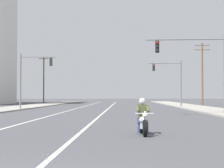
{
  "coord_description": "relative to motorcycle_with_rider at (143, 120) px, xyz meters",
  "views": [
    {
      "loc": [
        1.91,
        -6.6,
        1.55
      ],
      "look_at": [
        1.08,
        22.86,
        2.42
      ],
      "focal_mm": 63.56,
      "sensor_mm": 36.0,
      "label": 1
    }
  ],
  "objects": [
    {
      "name": "lane_stripe_center",
      "position": [
        -2.58,
        35.78,
        -0.58
      ],
      "size": [
        0.16,
        100.0,
        0.01
      ],
      "primitive_type": "cube",
      "color": "beige",
      "rests_on": "ground"
    },
    {
      "name": "lane_stripe_left",
      "position": [
        -6.43,
        35.78,
        -0.58
      ],
      "size": [
        0.16,
        100.0,
        0.01
      ],
      "primitive_type": "cube",
      "color": "beige",
      "rests_on": "ground"
    },
    {
      "name": "sidewalk_kerb_right",
      "position": [
        8.41,
        30.78,
        -0.52
      ],
      "size": [
        4.4,
        110.0,
        0.14
      ],
      "primitive_type": "cube",
      "color": "#9E998E",
      "rests_on": "ground"
    },
    {
      "name": "sidewalk_kerb_left",
      "position": [
        -13.79,
        30.78,
        -0.52
      ],
      "size": [
        4.4,
        110.0,
        0.14
      ],
      "primitive_type": "cube",
      "color": "#9E998E",
      "rests_on": "ground"
    },
    {
      "name": "motorcycle_with_rider",
      "position": [
        0.0,
        0.0,
        0.0
      ],
      "size": [
        0.7,
        2.19,
        1.46
      ],
      "color": "black",
      "rests_on": "ground"
    },
    {
      "name": "traffic_signal_near_right",
      "position": [
        5.12,
        14.34,
        3.58
      ],
      "size": [
        6.05,
        0.44,
        6.2
      ],
      "color": "slate",
      "rests_on": "ground"
    },
    {
      "name": "traffic_signal_near_left",
      "position": [
        -10.99,
        27.53,
        3.46
      ],
      "size": [
        4.01,
        0.55,
        6.2
      ],
      "color": "slate",
      "rests_on": "ground"
    },
    {
      "name": "traffic_signal_mid_right",
      "position": [
        5.69,
        36.9,
        3.48
      ],
      "size": [
        4.37,
        0.58,
        6.2
      ],
      "color": "slate",
      "rests_on": "ground"
    },
    {
      "name": "utility_pole_right_far",
      "position": [
        11.27,
        44.71,
        4.61
      ],
      "size": [
        2.36,
        0.26,
        9.61
      ],
      "color": "brown",
      "rests_on": "ground"
    },
    {
      "name": "utility_pole_left_far",
      "position": [
        -17.4,
        66.44,
        4.47
      ],
      "size": [
        2.06,
        0.26,
        9.71
      ],
      "color": "brown",
      "rests_on": "ground"
    }
  ]
}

